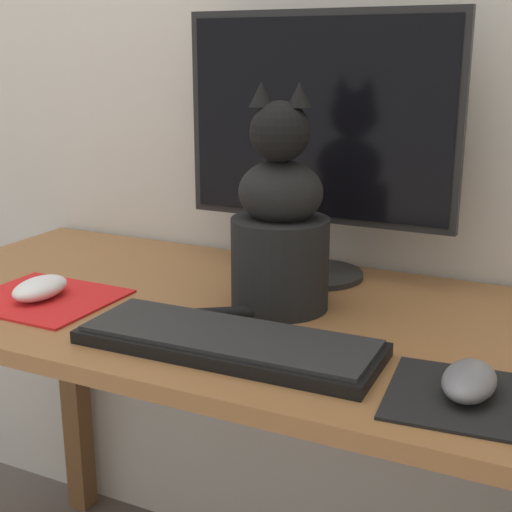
% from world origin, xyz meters
% --- Properties ---
extents(desk, '(1.24, 0.59, 0.70)m').
position_xyz_m(desk, '(0.00, 0.00, 0.59)').
color(desk, brown).
rests_on(desk, ground_plane).
extents(monitor, '(0.49, 0.17, 0.46)m').
position_xyz_m(monitor, '(0.05, 0.20, 0.96)').
color(monitor, black).
rests_on(monitor, desk).
extents(keyboard, '(0.42, 0.16, 0.02)m').
position_xyz_m(keyboard, '(0.06, -0.16, 0.71)').
color(keyboard, black).
rests_on(keyboard, desk).
extents(mousepad_left, '(0.23, 0.20, 0.00)m').
position_xyz_m(mousepad_left, '(-0.31, -0.11, 0.70)').
color(mousepad_left, red).
rests_on(mousepad_left, desk).
extents(mousepad_right, '(0.21, 0.19, 0.00)m').
position_xyz_m(mousepad_right, '(0.39, -0.17, 0.70)').
color(mousepad_right, black).
rests_on(mousepad_right, desk).
extents(computer_mouse_left, '(0.06, 0.11, 0.03)m').
position_xyz_m(computer_mouse_left, '(-0.31, -0.12, 0.72)').
color(computer_mouse_left, white).
rests_on(computer_mouse_left, mousepad_left).
extents(computer_mouse_right, '(0.06, 0.10, 0.04)m').
position_xyz_m(computer_mouse_right, '(0.38, -0.16, 0.72)').
color(computer_mouse_right, slate).
rests_on(computer_mouse_right, mousepad_right).
extents(cat, '(0.20, 0.23, 0.35)m').
position_xyz_m(cat, '(0.05, 0.02, 0.83)').
color(cat, black).
rests_on(cat, desk).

